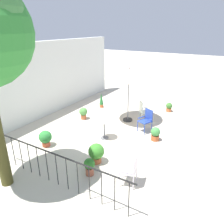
% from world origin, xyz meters
% --- Properties ---
extents(ground_plane, '(60.00, 60.00, 0.00)m').
position_xyz_m(ground_plane, '(0.00, 0.00, 0.00)').
color(ground_plane, beige).
extents(villa_facade, '(10.70, 0.30, 3.56)m').
position_xyz_m(villa_facade, '(0.00, 4.22, 1.78)').
color(villa_facade, silver).
rests_on(villa_facade, ground).
extents(terrace_railing, '(0.03, 4.79, 1.01)m').
position_xyz_m(terrace_railing, '(-3.68, 0.00, 0.68)').
color(terrace_railing, black).
rests_on(terrace_railing, ground).
extents(patio_umbrella_0, '(2.11, 2.11, 2.53)m').
position_xyz_m(patio_umbrella_0, '(1.34, 0.29, 2.24)').
color(patio_umbrella_0, '#2D2D2D').
rests_on(patio_umbrella_0, ground).
extents(cafe_table_0, '(0.60, 0.60, 0.77)m').
position_xyz_m(cafe_table_0, '(-0.69, 0.32, 0.53)').
color(cafe_table_0, white).
rests_on(cafe_table_0, ground).
extents(patio_chair_0, '(0.63, 0.63, 0.97)m').
position_xyz_m(patio_chair_0, '(1.68, -0.35, 0.54)').
color(patio_chair_0, silver).
rests_on(patio_chair_0, ground).
extents(patio_chair_1, '(0.53, 0.52, 0.95)m').
position_xyz_m(patio_chair_1, '(-2.62, -1.77, 0.54)').
color(patio_chair_1, silver).
rests_on(patio_chair_1, ground).
extents(patio_chair_2, '(0.61, 0.59, 0.96)m').
position_xyz_m(patio_chair_2, '(0.75, -0.87, 0.55)').
color(patio_chair_2, '#2641A0').
rests_on(patio_chair_2, ground).
extents(potted_plant_0, '(0.36, 0.36, 0.54)m').
position_xyz_m(potted_plant_0, '(0.18, -1.49, 0.28)').
color(potted_plant_0, '#BC592F').
rests_on(potted_plant_0, ground).
extents(potted_plant_1, '(0.47, 0.47, 0.61)m').
position_xyz_m(potted_plant_1, '(-2.30, 1.89, 0.34)').
color(potted_plant_1, '#C05233').
rests_on(potted_plant_1, ground).
extents(potted_plant_2, '(0.52, 0.52, 0.68)m').
position_xyz_m(potted_plant_2, '(-2.23, -0.33, 0.38)').
color(potted_plant_2, '#A45432').
rests_on(potted_plant_2, ground).
extents(potted_plant_3, '(0.33, 0.33, 0.55)m').
position_xyz_m(potted_plant_3, '(-2.86, -0.51, 0.31)').
color(potted_plant_3, brown).
rests_on(potted_plant_3, ground).
extents(potted_plant_4, '(0.22, 0.22, 0.82)m').
position_xyz_m(potted_plant_4, '(2.25, 2.35, 0.41)').
color(potted_plant_4, '#BF5A32').
rests_on(potted_plant_4, ground).
extents(potted_plant_5, '(0.32, 0.32, 0.48)m').
position_xyz_m(potted_plant_5, '(3.49, -1.06, 0.25)').
color(potted_plant_5, '#C6673B').
rests_on(potted_plant_5, ground).
extents(potted_plant_6, '(0.39, 0.39, 0.58)m').
position_xyz_m(potted_plant_6, '(0.45, 2.23, 0.33)').
color(potted_plant_6, '#BA6139').
rests_on(potted_plant_6, ground).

